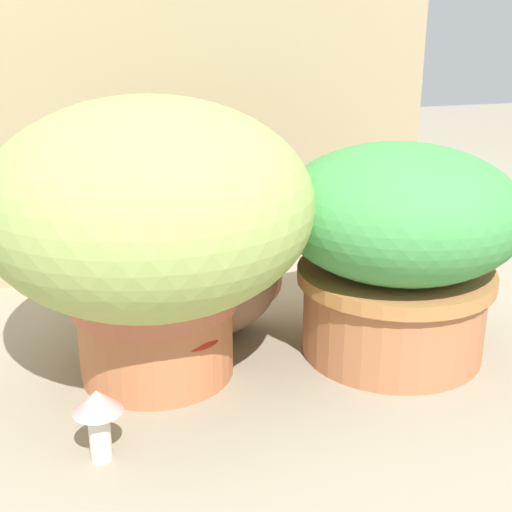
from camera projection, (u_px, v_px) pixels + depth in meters
name	position (u px, v px, depth m)	size (l,w,h in m)	color
ground_plane	(198.00, 390.00, 1.11)	(6.00, 6.00, 0.00)	gray
cardboard_backdrop	(160.00, 75.00, 1.49)	(1.25, 0.03, 0.89)	tan
grass_planter	(150.00, 219.00, 1.08)	(0.51, 0.51, 0.46)	#BC6D44
leafy_planter	(398.00, 243.00, 1.18)	(0.41, 0.41, 0.37)	#B36D44
cat	(223.00, 271.00, 1.28)	(0.39, 0.22, 0.32)	tan
mushroom_ornament_pink	(98.00, 411.00, 0.92)	(0.07, 0.07, 0.10)	silver
mushroom_ornament_red	(188.00, 333.00, 1.08)	(0.10, 0.10, 0.14)	silver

